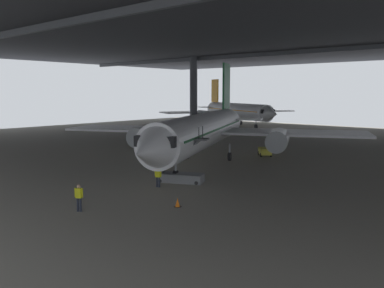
% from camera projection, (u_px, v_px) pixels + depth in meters
% --- Properties ---
extents(ground_plane, '(110.00, 110.00, 0.00)m').
position_uv_depth(ground_plane, '(205.00, 160.00, 44.40)').
color(ground_plane, gray).
extents(hangar_structure, '(121.00, 99.00, 15.42)m').
position_uv_depth(hangar_structure, '(273.00, 32.00, 52.97)').
color(hangar_structure, '#4C4F54').
rests_on(hangar_structure, ground_plane).
extents(airplane_main, '(32.46, 32.36, 10.84)m').
position_uv_depth(airplane_main, '(204.00, 130.00, 42.40)').
color(airplane_main, white).
rests_on(airplane_main, ground_plane).
extents(boarding_stairs, '(4.28, 2.99, 4.53)m').
position_uv_depth(boarding_stairs, '(181.00, 173.00, 33.46)').
color(boarding_stairs, slate).
rests_on(boarding_stairs, ground_plane).
extents(crew_worker_near_nose, '(0.49, 0.37, 1.68)m').
position_uv_depth(crew_worker_near_nose, '(79.00, 196.00, 25.12)').
color(crew_worker_near_nose, '#232838').
rests_on(crew_worker_near_nose, ground_plane).
extents(crew_worker_by_stairs, '(0.51, 0.34, 1.56)m').
position_uv_depth(crew_worker_by_stairs, '(158.00, 176.00, 31.60)').
color(crew_worker_by_stairs, '#232838').
rests_on(crew_worker_by_stairs, ground_plane).
extents(airplane_distant, '(29.84, 30.12, 10.32)m').
position_uv_depth(airplane_distant, '(236.00, 111.00, 90.37)').
color(airplane_distant, white).
rests_on(airplane_distant, ground_plane).
extents(traffic_cone_orange, '(0.36, 0.36, 0.60)m').
position_uv_depth(traffic_cone_orange, '(178.00, 203.00, 26.17)').
color(traffic_cone_orange, black).
rests_on(traffic_cone_orange, ground_plane).
extents(baggage_tug, '(2.35, 2.45, 0.90)m').
position_uv_depth(baggage_tug, '(265.00, 151.00, 47.34)').
color(baggage_tug, yellow).
rests_on(baggage_tug, ground_plane).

